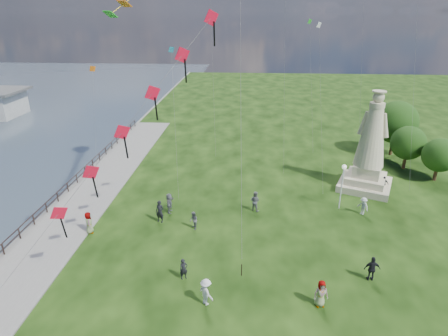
# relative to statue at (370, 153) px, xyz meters

# --- Properties ---
(waterfront) EXTENTS (200.00, 200.00, 1.51)m
(waterfront) POSITION_rel_statue_xyz_m (-27.38, -8.06, -3.65)
(waterfront) COLOR #364451
(waterfront) RESTS_ON ground
(statue) EXTENTS (6.09, 6.09, 9.48)m
(statue) POSITION_rel_statue_xyz_m (0.00, 0.00, 0.00)
(statue) COLOR #BCAE8E
(statue) RESTS_ON ground
(lamppost) EXTENTS (0.38, 0.38, 4.12)m
(lamppost) POSITION_rel_statue_xyz_m (-3.36, -4.39, -0.61)
(lamppost) COLOR silver
(lamppost) RESTS_ON ground
(tree_row) EXTENTS (6.12, 11.49, 6.51)m
(tree_row) POSITION_rel_statue_xyz_m (6.02, 7.25, -0.05)
(tree_row) COLOR #382314
(tree_row) RESTS_ON ground
(person_0) EXTENTS (0.63, 0.56, 1.46)m
(person_0) POSITION_rel_statue_xyz_m (-15.34, -14.59, -2.85)
(person_0) COLOR black
(person_0) RESTS_ON ground
(person_1) EXTENTS (0.69, 0.84, 1.50)m
(person_1) POSITION_rel_statue_xyz_m (-15.57, -8.63, -2.83)
(person_1) COLOR #595960
(person_1) RESTS_ON ground
(person_2) EXTENTS (1.21, 1.19, 1.73)m
(person_2) POSITION_rel_statue_xyz_m (-13.65, -16.75, -2.72)
(person_2) COLOR silver
(person_2) RESTS_ON ground
(person_3) EXTENTS (1.03, 0.54, 1.74)m
(person_3) POSITION_rel_statue_xyz_m (-3.36, -13.90, -2.71)
(person_3) COLOR black
(person_3) RESTS_ON ground
(person_4) EXTENTS (0.92, 0.66, 1.73)m
(person_4) POSITION_rel_statue_xyz_m (-6.99, -16.41, -2.72)
(person_4) COLOR #595960
(person_4) RESTS_ON ground
(person_5) EXTENTS (0.76, 1.66, 1.76)m
(person_5) POSITION_rel_statue_xyz_m (-18.01, -6.11, -2.70)
(person_5) COLOR #595960
(person_5) RESTS_ON ground
(person_6) EXTENTS (0.80, 0.63, 1.91)m
(person_6) POSITION_rel_statue_xyz_m (-18.46, -7.75, -2.63)
(person_6) COLOR black
(person_6) RESTS_ON ground
(person_7) EXTENTS (1.02, 0.89, 1.79)m
(person_7) POSITION_rel_statue_xyz_m (-10.73, -5.27, -2.69)
(person_7) COLOR #595960
(person_7) RESTS_ON ground
(person_8) EXTENTS (1.02, 1.12, 1.56)m
(person_8) POSITION_rel_statue_xyz_m (-1.61, -5.29, -2.80)
(person_8) COLOR silver
(person_8) RESTS_ON ground
(person_9) EXTENTS (0.97, 0.65, 1.52)m
(person_9) POSITION_rel_statue_xyz_m (1.52, -0.63, -2.82)
(person_9) COLOR black
(person_9) RESTS_ON ground
(person_10) EXTENTS (0.85, 1.01, 1.77)m
(person_10) POSITION_rel_statue_xyz_m (-23.57, -9.73, -2.70)
(person_10) COLOR #595960
(person_10) RESTS_ON ground
(red_kite_train) EXTENTS (12.18, 9.35, 16.11)m
(red_kite_train) POSITION_rel_statue_xyz_m (-18.30, -12.45, 6.40)
(red_kite_train) COLOR black
(red_kite_train) RESTS_ON ground
(small_kites) EXTENTS (30.61, 18.61, 26.09)m
(small_kites) POSITION_rel_statue_xyz_m (-8.95, 5.80, 10.81)
(small_kites) COLOR #176D8C
(small_kites) RESTS_ON ground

